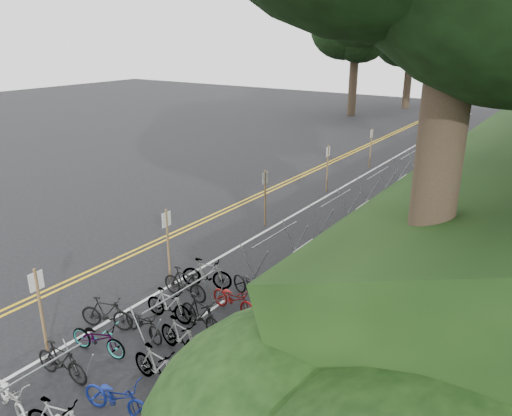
# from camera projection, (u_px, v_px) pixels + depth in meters

# --- Properties ---
(ground) EXTENTS (120.00, 120.00, 0.00)m
(ground) POSITION_uv_depth(u_px,v_px,m) (27.00, 342.00, 13.58)
(ground) COLOR black
(ground) RESTS_ON ground
(road_markings) EXTENTS (7.47, 80.00, 0.01)m
(road_markings) POSITION_uv_depth(u_px,v_px,m) (254.00, 232.00, 21.14)
(road_markings) COLOR gold
(road_markings) RESTS_ON ground
(red_curb) EXTENTS (0.25, 28.00, 0.10)m
(red_curb) POSITION_uv_depth(u_px,v_px,m) (385.00, 242.00, 19.94)
(red_curb) COLOR maroon
(red_curb) RESTS_ON ground
(bike_rack_front) EXTENTS (1.12, 3.10, 1.13)m
(bike_rack_front) POSITION_uv_depth(u_px,v_px,m) (21.00, 391.00, 10.52)
(bike_rack_front) COLOR gray
(bike_rack_front) RESTS_ON ground
(bike_racks_rest) EXTENTS (1.14, 23.00, 1.17)m
(bike_racks_rest) POSITION_uv_depth(u_px,v_px,m) (336.00, 204.00, 21.88)
(bike_racks_rest) COLOR gray
(bike_racks_rest) RESTS_ON ground
(signpost_near) EXTENTS (0.08, 0.40, 2.40)m
(signpost_near) POSITION_uv_depth(u_px,v_px,m) (40.00, 305.00, 12.79)
(signpost_near) COLOR brown
(signpost_near) RESTS_ON ground
(signposts_rest) EXTENTS (0.08, 18.40, 2.50)m
(signposts_rest) POSITION_uv_depth(u_px,v_px,m) (299.00, 178.00, 23.74)
(signposts_rest) COLOR brown
(signposts_rest) RESTS_ON ground
(bike_front) EXTENTS (0.96, 1.69, 0.98)m
(bike_front) POSITION_uv_depth(u_px,v_px,m) (106.00, 313.00, 14.09)
(bike_front) COLOR black
(bike_front) RESTS_ON ground
(bike_valet) EXTENTS (3.03, 10.26, 1.07)m
(bike_valet) POSITION_uv_depth(u_px,v_px,m) (143.00, 340.00, 12.87)
(bike_valet) COLOR slate
(bike_valet) RESTS_ON ground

